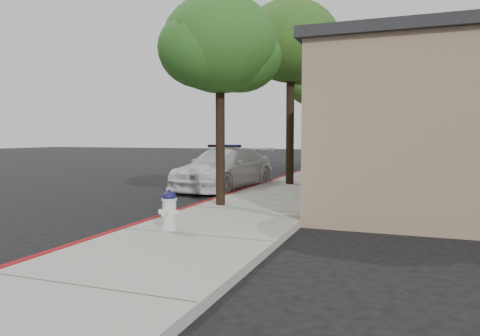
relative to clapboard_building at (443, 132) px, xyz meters
name	(u,v)px	position (x,y,z in m)	size (l,w,h in m)	color
ground	(188,212)	(-6.69, -9.00, -2.13)	(120.00, 120.00, 0.00)	black
sidewalk	(278,197)	(-5.09, -6.00, -2.05)	(3.20, 60.00, 0.15)	gray
red_curb	(232,195)	(-6.63, -6.00, -2.05)	(0.14, 60.00, 0.16)	maroon
clapboard_building	(443,132)	(0.00, 0.00, 0.00)	(7.30, 20.89, 4.24)	#8A735A
police_car	(224,168)	(-7.74, -3.95, -1.35)	(2.78, 5.56, 1.67)	white
fire_hydrant	(169,210)	(-5.68, -11.78, -1.59)	(0.44, 0.38, 0.77)	silver
street_tree_near	(220,49)	(-5.98, -8.50, 2.11)	(3.01, 3.03, 5.48)	black
street_tree_mid	(291,46)	(-5.54, -2.66, 3.27)	(3.68, 3.73, 6.95)	black
street_tree_far	(319,84)	(-5.95, 5.71, 2.80)	(3.55, 3.36, 6.36)	black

